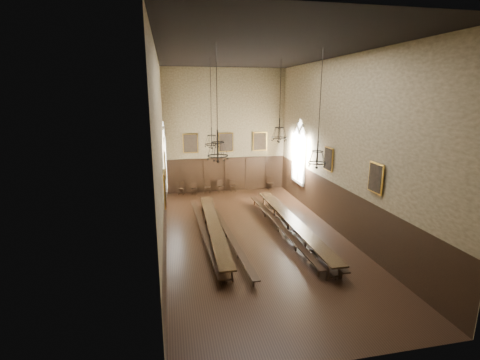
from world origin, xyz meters
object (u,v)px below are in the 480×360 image
object	(u,v)px
bench_right_inner	(279,227)
chair_4	(233,188)
chair_0	(181,191)
chandelier_front_left	(218,148)
chair_7	(270,186)
chandelier_back_right	(279,133)
chandelier_back_left	(212,138)
table_right	(292,227)
bench_left_outer	(204,233)
chair_1	(194,191)
chair_2	(208,189)
bench_left_inner	(226,232)
table_left	(214,231)
chandelier_front_right	(317,155)
chair_3	(221,189)
bench_right_outer	(300,227)

from	to	relation	value
bench_right_inner	chair_4	xyz separation A→B (m)	(-0.92, 8.37, -0.03)
chair_0	chandelier_front_left	bearing A→B (deg)	-68.72
chair_7	chandelier_back_right	size ratio (longest dim) A/B	0.22
chair_0	chandelier_back_left	size ratio (longest dim) A/B	0.20
table_right	chandelier_back_left	xyz separation A→B (m)	(-3.76, 2.93, 4.40)
bench_left_outer	chair_4	bearing A→B (deg)	69.98
bench_right_inner	chandelier_back_right	size ratio (longest dim) A/B	2.37
chair_1	chair_7	xyz separation A→B (m)	(5.87, 0.11, 0.04)
chair_2	chandelier_back_right	world-z (taller)	chandelier_back_right
bench_left_inner	chair_0	distance (m)	8.67
table_left	chair_0	size ratio (longest dim) A/B	10.57
table_right	chandelier_back_right	size ratio (longest dim) A/B	2.37
bench_right_inner	chandelier_back_left	size ratio (longest dim) A/B	2.23
table_left	chandelier_front_right	distance (m)	6.47
bench_left_inner	chair_3	distance (m)	8.48
bench_right_inner	chair_0	xyz separation A→B (m)	(-4.77, 8.30, -0.02)
bench_right_inner	chair_3	bearing A→B (deg)	102.76
table_left	table_right	size ratio (longest dim) A/B	0.93
bench_left_inner	chair_3	bearing A→B (deg)	83.34
table_right	chandelier_front_left	xyz separation A→B (m)	(-4.23, -2.73, 4.68)
table_left	bench_right_outer	world-z (taller)	table_left
chair_1	chair_4	distance (m)	2.92
bench_left_inner	chair_2	distance (m)	8.50
chandelier_back_left	bench_left_inner	bearing A→B (deg)	-82.74
chandelier_back_left	chandelier_back_right	bearing A→B (deg)	-4.29
table_left	bench_right_inner	bearing A→B (deg)	2.47
table_right	bench_left_outer	bearing A→B (deg)	174.67
bench_right_inner	chandelier_front_left	xyz separation A→B (m)	(-3.65, -3.20, 4.79)
bench_left_outer	bench_left_inner	xyz separation A→B (m)	(1.13, -0.11, 0.02)
table_left	chandelier_back_right	world-z (taller)	chandelier_back_right
chandelier_back_right	chair_2	bearing A→B (deg)	119.26
chair_0	chandelier_front_left	xyz separation A→B (m)	(1.12, -11.50, 4.81)
table_right	chandelier_front_left	bearing A→B (deg)	-147.17
chair_3	chair_1	bearing A→B (deg)	171.49
bench_right_outer	chair_3	size ratio (longest dim) A/B	11.06
chair_1	chair_0	bearing A→B (deg)	-179.63
bench_left_inner	chandelier_back_right	size ratio (longest dim) A/B	2.41
chandelier_back_left	chandelier_front_right	bearing A→B (deg)	-51.27
bench_right_inner	chandelier_front_left	bearing A→B (deg)	-138.81
table_left	chair_0	distance (m)	8.55
table_right	bench_left_outer	distance (m)	4.58
table_right	chandelier_front_right	xyz separation A→B (m)	(0.26, -2.08, 4.16)
chandelier_back_left	chair_7	bearing A→B (deg)	48.35
chair_7	chandelier_front_right	bearing A→B (deg)	-90.95
bench_right_outer	chair_0	bearing A→B (deg)	124.41
bench_right_outer	chandelier_back_right	size ratio (longest dim) A/B	2.41
chair_3	chair_4	size ratio (longest dim) A/B	1.07
bench_right_outer	chandelier_back_left	bearing A→B (deg)	147.48
bench_left_outer	chandelier_front_left	size ratio (longest dim) A/B	2.29
bench_right_inner	chair_3	size ratio (longest dim) A/B	10.91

